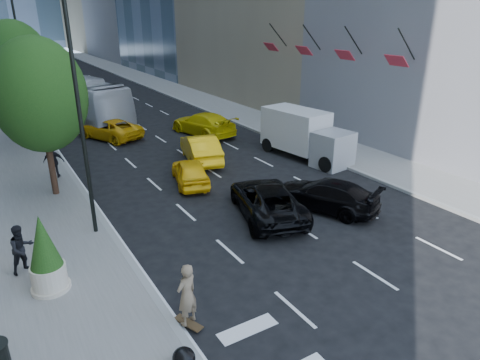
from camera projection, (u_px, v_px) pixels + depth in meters
ground at (282, 235)px, 17.49m from camera, size 160.00×160.00×0.00m
sidewalk_right at (191, 96)px, 46.16m from camera, size 4.00×120.00×0.15m
lamp_near at (82, 91)px, 15.49m from camera, size 2.13×0.22×10.00m
lamp_far at (24, 53)px, 29.81m from camera, size 2.13×0.22×10.00m
tree_near at (40, 96)px, 19.35m from camera, size 4.20×4.20×7.46m
tree_mid at (16, 66)px, 27.18m from camera, size 4.50×4.50×7.99m
tree_far at (2, 59)px, 37.78m from camera, size 3.90×3.90×6.92m
traffic_signal at (6, 56)px, 44.67m from camera, size 2.48×0.53×5.20m
facade_flags at (325, 50)px, 28.32m from camera, size 1.85×13.30×2.05m
skateboarder at (187, 299)px, 12.04m from camera, size 0.82×0.68×1.92m
black_sedan_lincoln at (267, 200)px, 18.94m from camera, size 3.97×5.86×1.49m
black_sedan_mercedes at (326, 195)px, 19.55m from camera, size 3.81×5.29×1.42m
taxi_a at (190, 171)px, 22.48m from camera, size 2.62×4.29×1.36m
taxi_b at (201, 148)px, 25.90m from camera, size 2.90×5.23×1.63m
taxi_c at (110, 129)px, 30.58m from camera, size 4.25×5.61×1.42m
taxi_d at (203, 124)px, 31.55m from camera, size 3.47×6.06×1.65m
city_bus at (72, 100)px, 34.65m from camera, size 6.72×13.72×3.73m
box_truck at (305, 134)px, 26.34m from camera, size 2.96×6.27×2.89m
pedestrian_a at (22, 249)px, 14.47m from camera, size 1.04×0.95×1.74m
pedestrian_b at (54, 161)px, 22.85m from camera, size 1.15×0.80×1.81m
planter_shrub at (45, 255)px, 13.37m from camera, size 1.09×1.09×2.62m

